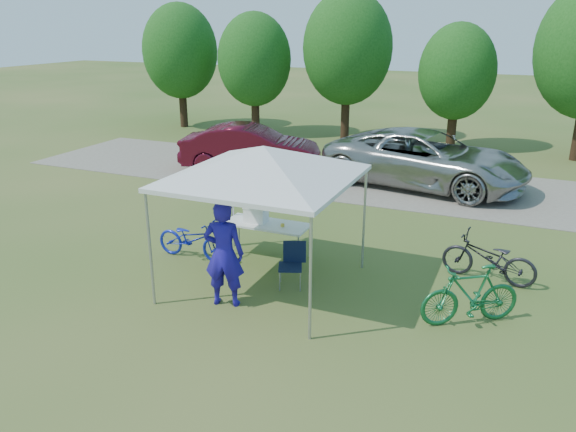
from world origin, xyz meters
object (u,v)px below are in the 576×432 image
at_px(cyclist, 224,254).
at_px(bike_blue, 192,239).
at_px(folding_chair, 292,260).
at_px(cooler, 256,214).
at_px(sedan, 251,148).
at_px(minivan, 425,159).
at_px(bike_dark, 489,258).
at_px(folding_table, 267,225).
at_px(bike_green, 470,295).

distance_m(cyclist, bike_blue, 2.31).
distance_m(folding_chair, cooler, 1.75).
bearing_deg(sedan, minivan, -101.22).
bearing_deg(bike_blue, bike_dark, -76.17).
xyz_separation_m(folding_chair, sedan, (-4.70, 7.53, 0.28)).
distance_m(folding_table, cyclist, 2.31).
relative_size(bike_dark, sedan, 0.39).
xyz_separation_m(cyclist, sedan, (-3.90, 8.72, -0.19)).
bearing_deg(folding_table, folding_chair, -46.05).
height_order(folding_table, bike_green, bike_green).
height_order(bike_dark, minivan, minivan).
distance_m(folding_chair, cyclist, 1.51).
xyz_separation_m(folding_table, bike_dark, (4.49, 0.58, -0.23)).
height_order(cyclist, bike_dark, cyclist).
bearing_deg(folding_chair, bike_blue, 150.71).
bearing_deg(cyclist, minivan, -115.99).
bearing_deg(sedan, cooler, -167.09).
xyz_separation_m(cooler, bike_blue, (-1.15, -0.76, -0.48)).
height_order(bike_green, minivan, minivan).
distance_m(folding_table, bike_dark, 4.53).
bearing_deg(cooler, folding_chair, -39.84).
distance_m(folding_chair, bike_green, 3.30).
distance_m(folding_table, bike_green, 4.52).
bearing_deg(cyclist, cooler, -91.95).
bearing_deg(sedan, bike_green, -148.85).
bearing_deg(folding_chair, cooler, 118.55).
bearing_deg(folding_chair, bike_green, -24.61).
relative_size(cooler, bike_dark, 0.27).
height_order(folding_table, cyclist, cyclist).
xyz_separation_m(minivan, sedan, (-5.77, -0.37, -0.08)).
height_order(cooler, bike_dark, cooler).
height_order(folding_table, bike_dark, bike_dark).
distance_m(cyclist, bike_dark, 5.14).
bearing_deg(cooler, bike_blue, -146.71).
distance_m(bike_dark, minivan, 6.68).
xyz_separation_m(folding_table, cooler, (-0.25, 0.00, 0.22)).
height_order(bike_green, bike_dark, bike_green).
bearing_deg(sedan, folding_table, -165.35).
bearing_deg(sedan, bike_blue, -177.57).
bearing_deg(folding_table, bike_dark, 7.35).
height_order(folding_chair, cyclist, cyclist).
bearing_deg(bike_blue, folding_table, -60.67).
bearing_deg(minivan, folding_chair, -177.55).
bearing_deg(bike_green, cyclist, -109.83).
height_order(folding_chair, bike_dark, bike_dark).
relative_size(folding_table, cooler, 3.76).
bearing_deg(folding_table, cooler, 180.00).
distance_m(bike_blue, minivan, 8.36).
bearing_deg(folding_chair, bike_dark, 4.24).
height_order(folding_table, minivan, minivan).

